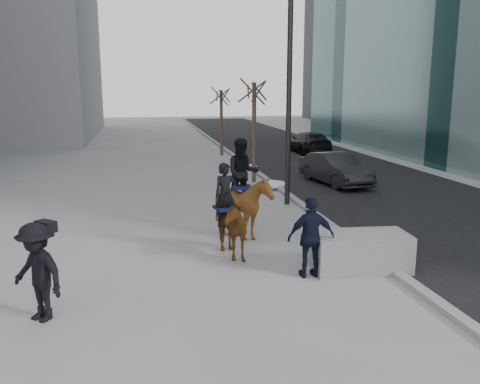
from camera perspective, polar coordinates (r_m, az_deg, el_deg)
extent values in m
plane|color=gray|center=(11.63, 1.15, -8.44)|extent=(120.00, 120.00, 0.00)
cube|color=black|center=(23.02, 13.00, 1.40)|extent=(8.00, 90.00, 0.01)
cube|color=gray|center=(21.70, 3.31, 1.21)|extent=(0.25, 90.00, 0.12)
cube|color=gray|center=(11.66, 13.37, -6.54)|extent=(2.17, 1.22, 0.84)
imported|color=black|center=(21.59, 10.65, 2.57)|extent=(2.03, 4.15, 1.31)
imported|color=black|center=(31.79, 7.68, 5.56)|extent=(1.90, 4.58, 1.32)
imported|color=#44230D|center=(12.15, -1.50, -3.91)|extent=(1.16, 1.87, 1.47)
imported|color=black|center=(12.12, -1.63, -0.32)|extent=(0.63, 0.48, 1.54)
cube|color=black|center=(12.19, -1.63, -1.81)|extent=(0.59, 0.65, 0.06)
imported|color=#4B2A0F|center=(13.53, 0.40, -1.66)|extent=(1.53, 1.70, 1.75)
imported|color=black|center=(13.50, 0.28, 2.15)|extent=(0.94, 0.76, 1.83)
cube|color=#10103B|center=(13.57, 0.28, 0.54)|extent=(0.52, 0.60, 0.06)
imported|color=black|center=(10.92, 7.98, -5.06)|extent=(1.03, 0.43, 1.75)
cylinder|color=#DF420D|center=(11.33, 6.88, -2.98)|extent=(0.04, 0.18, 0.07)
imported|color=black|center=(9.51, -21.80, -8.37)|extent=(1.28, 1.24, 1.75)
cube|color=black|center=(9.50, -20.98, -3.63)|extent=(0.41, 0.40, 0.20)
cylinder|color=black|center=(17.34, 5.57, 13.29)|extent=(0.18, 0.18, 9.00)
ellipsoid|color=silver|center=(24.94, 0.68, 2.81)|extent=(1.16, 0.74, 0.29)
ellipsoid|color=silver|center=(20.30, 3.46, 0.82)|extent=(1.40, 0.89, 0.36)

